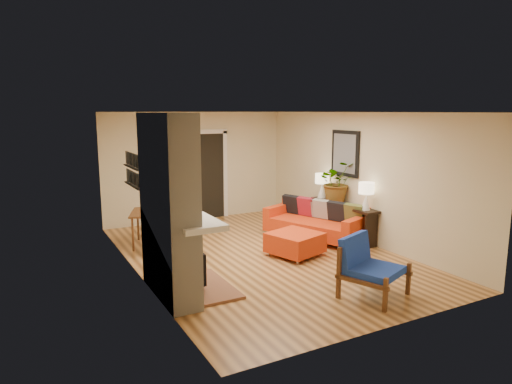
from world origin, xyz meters
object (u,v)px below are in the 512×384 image
blue_chair (367,263)px  houseplant (337,181)px  dining_table (151,218)px  lamp_far (322,183)px  sofa (317,221)px  console_table (343,211)px  ottoman (295,242)px  lamp_near (366,193)px

blue_chair → houseplant: size_ratio=1.20×
dining_table → lamp_far: size_ratio=2.90×
dining_table → lamp_far: (3.66, -0.62, 0.52)m
lamp_far → sofa: bearing=-132.6°
blue_chair → lamp_far: 3.72m
dining_table → console_table: bearing=-20.7°
sofa → ottoman: 1.28m
lamp_near → lamp_far: size_ratio=1.00×
ottoman → houseplant: houseplant is taller
blue_chair → console_table: (1.61, 2.54, 0.11)m
dining_table → lamp_near: 4.23m
ottoman → lamp_far: (1.53, 1.29, 0.82)m
dining_table → ottoman: bearing=-41.9°
lamp_near → ottoman: bearing=174.7°
dining_table → console_table: 3.91m
ottoman → dining_table: bearing=138.1°
sofa → lamp_near: lamp_near is taller
blue_chair → lamp_near: (1.61, 1.87, 0.60)m
blue_chair → lamp_far: (1.61, 3.30, 0.60)m
dining_table → houseplant: 3.88m
console_table → sofa: bearing=156.8°
lamp_near → houseplant: (-0.01, 0.89, 0.10)m
sofa → blue_chair: (-1.11, -2.75, 0.11)m
sofa → ottoman: (-1.03, -0.75, -0.11)m
ottoman → console_table: (1.53, 0.53, 0.33)m
ottoman → houseplant: bearing=26.2°
blue_chair → lamp_near: 2.54m
sofa → blue_chair: 2.97m
houseplant → lamp_near: bearing=-89.4°
houseplant → ottoman: bearing=-153.8°
ottoman → lamp_far: lamp_far is taller
sofa → houseplant: size_ratio=2.56×
sofa → houseplant: (0.49, 0.00, 0.81)m
sofa → lamp_near: bearing=-60.5°
console_table → lamp_far: bearing=90.0°
blue_chair → dining_table: (-2.05, 3.92, 0.08)m
console_table → blue_chair: bearing=-122.4°
dining_table → lamp_far: bearing=-9.6°
lamp_near → console_table: bearing=90.0°
console_table → lamp_near: lamp_near is taller
lamp_far → console_table: bearing=-90.0°
dining_table → houseplant: bearing=-17.7°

